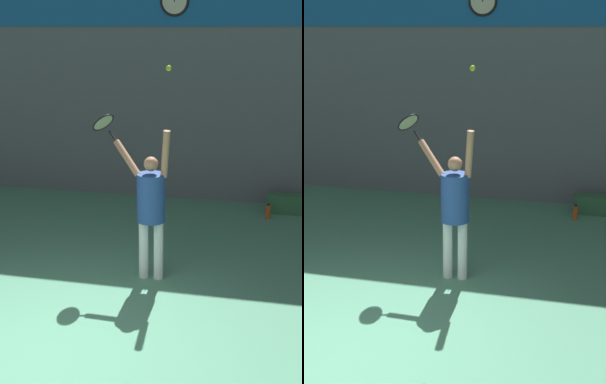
% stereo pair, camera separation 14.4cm
% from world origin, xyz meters
% --- Properties ---
extents(ground_plane, '(18.00, 18.00, 0.00)m').
position_xyz_m(ground_plane, '(0.00, 0.00, 0.00)').
color(ground_plane, '#4C8C6B').
extents(back_wall, '(18.00, 0.10, 5.00)m').
position_xyz_m(back_wall, '(0.00, 5.88, 2.50)').
color(back_wall, slate).
rests_on(back_wall, ground_plane).
extents(sponsor_banner, '(7.40, 0.02, 0.87)m').
position_xyz_m(sponsor_banner, '(0.00, 5.82, 3.77)').
color(sponsor_banner, '#195B9E').
extents(scoreboard_clock, '(0.54, 0.05, 0.54)m').
position_xyz_m(scoreboard_clock, '(0.39, 5.80, 3.77)').
color(scoreboard_clock, beige).
extents(tennis_player, '(0.88, 0.55, 2.08)m').
position_xyz_m(tennis_player, '(0.75, 2.16, 1.07)').
color(tennis_player, white).
rests_on(tennis_player, ground_plane).
extents(tennis_racket, '(0.43, 0.42, 0.38)m').
position_xyz_m(tennis_racket, '(-0.00, 2.59, 2.05)').
color(tennis_racket, black).
extents(tennis_ball, '(0.07, 0.07, 0.07)m').
position_xyz_m(tennis_ball, '(0.99, 2.09, 2.84)').
color(tennis_ball, '#CCDB2D').
extents(water_bottle, '(0.08, 0.08, 0.29)m').
position_xyz_m(water_bottle, '(2.31, 4.93, 0.13)').
color(water_bottle, '#D84C19').
rests_on(water_bottle, ground_plane).
extents(equipment_bag, '(0.68, 0.27, 0.35)m').
position_xyz_m(equipment_bag, '(2.61, 5.33, 0.18)').
color(equipment_bag, '#33663F').
rests_on(equipment_bag, ground_plane).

